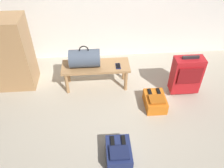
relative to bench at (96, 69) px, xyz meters
The scene contains 8 objects.
ground_plane 0.84m from the bench, 65.70° to the right, with size 6.60×6.60×0.00m, color #B2A893.
bench is the anchor object (origin of this frame).
duffel_bag_slate 0.24m from the bench, behind, with size 0.44×0.26×0.34m.
cell_phone 0.34m from the bench, ahead, with size 0.07×0.14×0.01m.
suitcase_upright_red 1.32m from the bench, 11.48° to the right, with size 0.42×0.22×0.65m.
backpack_orange 0.99m from the bench, 32.57° to the right, with size 0.28×0.38×0.21m.
backpack_navy 1.34m from the bench, 80.57° to the right, with size 0.28×0.38×0.21m.
side_cabinet 1.25m from the bench, behind, with size 0.56×0.44×1.10m.
Camera 1 is at (-0.29, -2.07, 2.37)m, focal length 36.85 mm.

